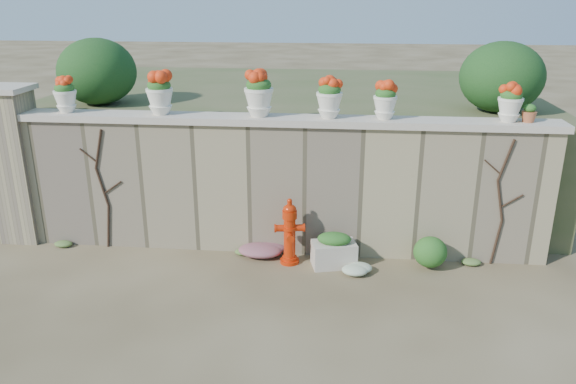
# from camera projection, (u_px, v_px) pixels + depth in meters

# --- Properties ---
(ground) EXTENTS (80.00, 80.00, 0.00)m
(ground) POSITION_uv_depth(u_px,v_px,m) (262.00, 308.00, 7.16)
(ground) COLOR #4D3F26
(ground) RESTS_ON ground
(stone_wall) EXTENTS (8.00, 0.40, 2.00)m
(stone_wall) POSITION_uv_depth(u_px,v_px,m) (278.00, 188.00, 8.51)
(stone_wall) COLOR gray
(stone_wall) RESTS_ON ground
(wall_cap) EXTENTS (8.10, 0.52, 0.10)m
(wall_cap) POSITION_uv_depth(u_px,v_px,m) (278.00, 120.00, 8.16)
(wall_cap) COLOR beige
(wall_cap) RESTS_ON stone_wall
(gate_pillar) EXTENTS (0.72, 0.72, 2.48)m
(gate_pillar) POSITION_uv_depth(u_px,v_px,m) (17.00, 164.00, 8.82)
(gate_pillar) COLOR gray
(gate_pillar) RESTS_ON ground
(raised_fill) EXTENTS (9.00, 6.00, 2.00)m
(raised_fill) POSITION_uv_depth(u_px,v_px,m) (297.00, 137.00, 11.51)
(raised_fill) COLOR #384C23
(raised_fill) RESTS_ON ground
(back_shrub_left) EXTENTS (1.30, 1.30, 1.10)m
(back_shrub_left) POSITION_uv_depth(u_px,v_px,m) (97.00, 71.00, 9.42)
(back_shrub_left) COLOR #143814
(back_shrub_left) RESTS_ON raised_fill
(back_shrub_right) EXTENTS (1.30, 1.30, 1.10)m
(back_shrub_right) POSITION_uv_depth(u_px,v_px,m) (502.00, 77.00, 8.80)
(back_shrub_right) COLOR #143814
(back_shrub_right) RESTS_ON raised_fill
(vine_left) EXTENTS (0.60, 0.04, 1.91)m
(vine_left) POSITION_uv_depth(u_px,v_px,m) (103.00, 188.00, 8.56)
(vine_left) COLOR black
(vine_left) RESTS_ON ground
(vine_right) EXTENTS (0.60, 0.04, 1.91)m
(vine_right) POSITION_uv_depth(u_px,v_px,m) (501.00, 201.00, 8.00)
(vine_right) COLOR black
(vine_right) RESTS_ON ground
(fire_hydrant) EXTENTS (0.44, 0.31, 1.01)m
(fire_hydrant) POSITION_uv_depth(u_px,v_px,m) (290.00, 231.00, 8.20)
(fire_hydrant) COLOR #BB2407
(fire_hydrant) RESTS_ON ground
(planter_box) EXTENTS (0.70, 0.51, 0.52)m
(planter_box) POSITION_uv_depth(u_px,v_px,m) (334.00, 251.00, 8.20)
(planter_box) COLOR beige
(planter_box) RESTS_ON ground
(green_shrub) EXTENTS (0.64, 0.58, 0.61)m
(green_shrub) POSITION_uv_depth(u_px,v_px,m) (430.00, 249.00, 8.10)
(green_shrub) COLOR #1E5119
(green_shrub) RESTS_ON ground
(magenta_clump) EXTENTS (0.88, 0.59, 0.23)m
(magenta_clump) POSITION_uv_depth(u_px,v_px,m) (265.00, 249.00, 8.54)
(magenta_clump) COLOR #B42475
(magenta_clump) RESTS_ON ground
(white_flowers) EXTENTS (0.48, 0.38, 0.17)m
(white_flowers) POSITION_uv_depth(u_px,v_px,m) (360.00, 268.00, 8.01)
(white_flowers) COLOR white
(white_flowers) RESTS_ON ground
(urn_pot_0) EXTENTS (0.34, 0.34, 0.53)m
(urn_pot_0) POSITION_uv_depth(u_px,v_px,m) (65.00, 95.00, 8.36)
(urn_pot_0) COLOR white
(urn_pot_0) RESTS_ON wall_cap
(urn_pot_1) EXTENTS (0.39, 0.39, 0.62)m
(urn_pot_1) POSITION_uv_depth(u_px,v_px,m) (160.00, 94.00, 8.21)
(urn_pot_1) COLOR white
(urn_pot_1) RESTS_ON wall_cap
(urn_pot_2) EXTENTS (0.42, 0.42, 0.66)m
(urn_pot_2) POSITION_uv_depth(u_px,v_px,m) (259.00, 94.00, 8.06)
(urn_pot_2) COLOR white
(urn_pot_2) RESTS_ON wall_cap
(urn_pot_3) EXTENTS (0.37, 0.37, 0.59)m
(urn_pot_3) POSITION_uv_depth(u_px,v_px,m) (329.00, 98.00, 7.98)
(urn_pot_3) COLOR white
(urn_pot_3) RESTS_ON wall_cap
(urn_pot_4) EXTENTS (0.34, 0.34, 0.53)m
(urn_pot_4) POSITION_uv_depth(u_px,v_px,m) (385.00, 101.00, 7.91)
(urn_pot_4) COLOR white
(urn_pot_4) RESTS_ON wall_cap
(urn_pot_5) EXTENTS (0.34, 0.34, 0.54)m
(urn_pot_5) POSITION_uv_depth(u_px,v_px,m) (510.00, 103.00, 7.75)
(urn_pot_5) COLOR white
(urn_pot_5) RESTS_ON wall_cap
(terracotta_pot) EXTENTS (0.20, 0.20, 0.24)m
(terracotta_pot) POSITION_uv_depth(u_px,v_px,m) (529.00, 114.00, 7.77)
(terracotta_pot) COLOR #A65833
(terracotta_pot) RESTS_ON wall_cap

